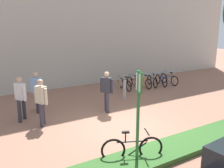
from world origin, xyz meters
TOP-DOWN VIEW (x-y plane):
  - ground_plane at (0.00, 0.00)m, footprint 60.00×60.00m
  - planter_strip at (-0.14, -2.17)m, footprint 7.00×1.10m
  - parking_sign_post at (-1.07, -2.17)m, footprint 0.13×0.35m
  - bike_at_sign at (-1.08, -1.96)m, footprint 1.56×0.74m
  - bike_rack_cluster at (4.51, 4.22)m, footprint 3.73×1.87m
  - bollard_steel at (2.04, 3.02)m, footprint 0.16×0.16m
  - person_shirt_blue at (-2.22, 3.18)m, footprint 0.44×0.48m
  - person_suited_navy at (0.27, 1.73)m, footprint 0.41×0.54m
  - person_shirt_white at (-2.46, 1.67)m, footprint 0.39×0.56m
  - person_casual_tan at (-2.99, 2.52)m, footprint 0.37×0.57m

SIDE VIEW (x-z plane):
  - ground_plane at x=0.00m, z-range 0.00..0.00m
  - planter_strip at x=-0.14m, z-range 0.00..0.16m
  - bike_rack_cluster at x=4.51m, z-range -0.07..0.76m
  - bike_at_sign at x=-1.08m, z-range -0.08..0.78m
  - bollard_steel at x=2.04m, z-range 0.00..0.90m
  - person_shirt_blue at x=-2.22m, z-range 0.12..1.84m
  - person_suited_navy at x=0.27m, z-range 0.12..1.84m
  - person_shirt_white at x=-2.46m, z-range 0.12..1.84m
  - person_casual_tan at x=-2.99m, z-range 0.12..1.84m
  - parking_sign_post at x=-1.07m, z-range 0.38..2.87m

